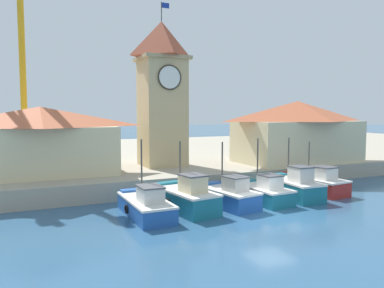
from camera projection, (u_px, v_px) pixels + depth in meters
ground_plane at (270, 216)px, 21.58m from camera, size 300.00×300.00×0.00m
quay_wharf at (137, 156)px, 45.98m from camera, size 120.00×40.00×1.32m
fishing_boat_far_left at (146, 205)px, 21.38m from camera, size 2.15×5.25×4.39m
fishing_boat_left_outer at (186, 198)px, 22.59m from camera, size 2.74×5.15×4.18m
fishing_boat_left_inner at (228, 195)px, 23.60m from camera, size 2.69×4.65×4.07m
fishing_boat_mid_left at (263, 192)px, 24.83m from camera, size 2.26×4.55×4.22m
fishing_boat_center at (294, 187)px, 25.99m from camera, size 2.21×4.80×4.18m
fishing_boat_mid_right at (315, 183)px, 27.76m from camera, size 2.49×5.13×3.77m
clock_tower at (162, 90)px, 32.36m from camera, size 4.04×4.04×14.00m
warehouse_left at (41, 140)px, 27.61m from camera, size 10.99×6.07×5.06m
warehouse_right at (297, 131)px, 35.16m from camera, size 11.49×6.50×5.70m
port_crane_far at (22, 74)px, 33.38m from camera, size 3.43×7.56×20.67m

